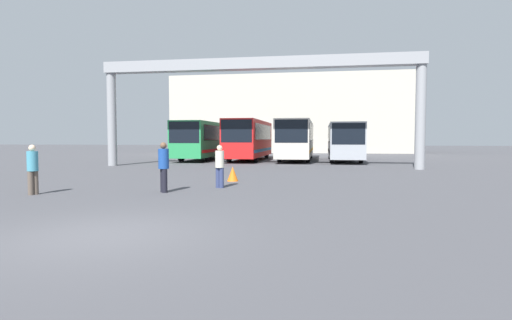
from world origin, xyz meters
name	(u,v)px	position (x,y,z in m)	size (l,w,h in m)	color
ground_plane	(102,236)	(0.00, 0.00, 0.00)	(200.00, 200.00, 0.00)	#47474C
building_backdrop	(292,116)	(0.00, 49.28, 5.02)	(31.55, 12.00, 10.05)	#B7B2A3
overhead_gantry	(256,79)	(0.00, 18.05, 5.56)	(20.29, 0.80, 6.87)	gray
bus_slot_0	(206,138)	(-5.90, 26.67, 1.84)	(2.57, 11.05, 3.19)	#268C4C
bus_slot_1	(249,138)	(-1.97, 26.34, 1.90)	(2.51, 10.39, 3.30)	red
bus_slot_2	(297,138)	(1.97, 27.38, 1.88)	(2.56, 12.47, 3.27)	beige
bus_slot_3	(344,140)	(5.90, 26.31, 1.73)	(2.47, 10.32, 3.00)	#999EA5
pedestrian_far_center	(220,165)	(0.36, 7.48, 0.84)	(0.33, 0.33, 1.59)	navy
pedestrian_mid_left	(164,166)	(-1.21, 5.94, 0.91)	(0.36, 0.36, 1.71)	black
pedestrian_near_left	(33,168)	(-5.22, 4.72, 0.87)	(0.34, 0.34, 1.64)	brown
traffic_cone	(233,174)	(0.32, 9.84, 0.31)	(0.48, 0.48, 0.63)	orange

